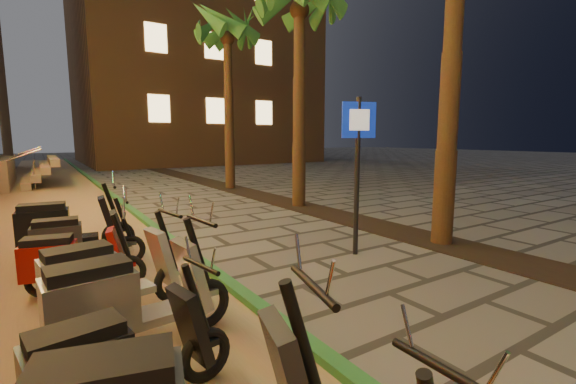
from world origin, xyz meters
TOP-DOWN VIEW (x-y plane):
  - ground at (0.00, 0.00)m, footprint 120.00×120.00m
  - parking_strip at (-2.60, 10.00)m, footprint 3.40×60.00m
  - green_curb at (-0.90, 10.00)m, footprint 0.18×60.00m
  - planting_strip at (3.60, 5.00)m, footprint 1.20×40.00m
  - apartment_block at (9.00, 32.00)m, footprint 18.00×16.06m
  - palm_c at (3.60, 7.00)m, footprint 2.97×3.02m
  - palm_d at (3.60, 12.00)m, footprint 2.97×3.02m
  - pedestrian_sign at (1.65, 2.38)m, footprint 0.58×0.24m
  - scooter_4 at (-2.66, 0.25)m, footprint 1.55×0.65m
  - scooter_5 at (-2.44, 1.17)m, footprint 1.80×0.67m
  - scooter_6 at (-2.48, 2.00)m, footprint 1.72×0.72m
  - scooter_7 at (-2.77, 3.10)m, footprint 1.51×0.70m
  - scooter_8 at (-2.62, 4.05)m, footprint 1.61×0.58m
  - scooter_9 at (-2.75, 4.95)m, footprint 1.83×0.69m

SIDE VIEW (x-z plane):
  - ground at x=0.00m, z-range 0.00..0.00m
  - parking_strip at x=-2.60m, z-range 0.00..0.01m
  - planting_strip at x=3.60m, z-range 0.00..0.02m
  - green_curb at x=-0.90m, z-range 0.00..0.10m
  - scooter_7 at x=-2.77m, z-range -0.07..0.99m
  - scooter_4 at x=-2.66m, z-range -0.07..1.02m
  - scooter_8 at x=-2.62m, z-range -0.07..1.06m
  - scooter_6 at x=-2.48m, z-range -0.08..1.13m
  - scooter_5 at x=-2.44m, z-range -0.08..1.18m
  - scooter_9 at x=-2.75m, z-range -0.08..1.20m
  - pedestrian_sign at x=1.65m, z-range 0.41..3.18m
  - palm_c at x=3.60m, z-range 2.27..9.18m
  - palm_d at x=3.60m, z-range 2.36..9.53m
  - apartment_block at x=9.00m, z-range 0.00..25.00m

